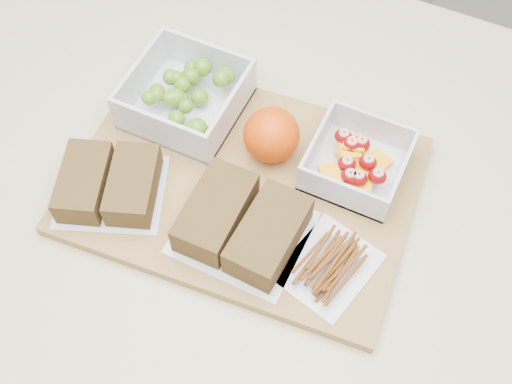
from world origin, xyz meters
TOP-DOWN VIEW (x-y plane):
  - counter at (0.00, 0.00)m, footprint 1.20×0.90m
  - cutting_board at (-0.02, 0.02)m, footprint 0.44×0.33m
  - grape_container at (-0.13, 0.10)m, footprint 0.14×0.14m
  - fruit_container at (0.10, 0.10)m, footprint 0.12×0.12m
  - orange at (-0.00, 0.08)m, footprint 0.07×0.07m
  - sandwich_bag_left at (-0.16, -0.06)m, footprint 0.16×0.15m
  - sandwich_bag_center at (0.01, -0.04)m, footprint 0.15×0.13m
  - pretzel_bag at (0.12, -0.04)m, footprint 0.11×0.13m

SIDE VIEW (x-z plane):
  - counter at x=0.00m, z-range 0.00..0.90m
  - cutting_board at x=-0.02m, z-range 0.90..0.92m
  - pretzel_bag at x=0.12m, z-range 0.92..0.94m
  - fruit_container at x=0.10m, z-range 0.91..0.96m
  - sandwich_bag_left at x=-0.16m, z-range 0.92..0.96m
  - sandwich_bag_center at x=0.01m, z-range 0.92..0.96m
  - grape_container at x=-0.13m, z-range 0.91..0.97m
  - orange at x=0.00m, z-range 0.92..0.99m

